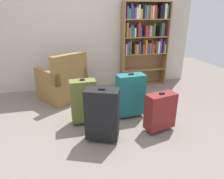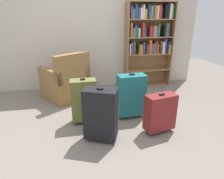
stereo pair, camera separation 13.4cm
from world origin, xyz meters
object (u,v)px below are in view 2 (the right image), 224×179
object	(u,v)px
suitcase_black	(101,114)
suitcase_dark_red	(160,112)
suitcase_olive	(84,100)
suitcase_teal	(131,95)
mug	(98,95)
bookshelf	(149,38)
armchair	(66,82)

from	to	relation	value
suitcase_black	suitcase_dark_red	world-z (taller)	suitcase_black
suitcase_black	suitcase_olive	distance (m)	0.52
suitcase_teal	suitcase_dark_red	world-z (taller)	suitcase_teal
mug	suitcase_black	distance (m)	1.45
suitcase_teal	suitcase_olive	size ratio (longest dim) A/B	1.03
bookshelf	armchair	size ratio (longest dim) A/B	1.83
armchair	suitcase_dark_red	size ratio (longest dim) A/B	1.70
suitcase_teal	suitcase_dark_red	xyz separation A→B (m)	(0.27, -0.49, -0.07)
bookshelf	armchair	world-z (taller)	bookshelf
bookshelf	suitcase_teal	xyz separation A→B (m)	(-0.76, -1.41, -0.69)
bookshelf	mug	bearing A→B (deg)	-155.79
armchair	suitcase_dark_red	bearing A→B (deg)	-48.64
suitcase_dark_red	bookshelf	bearing A→B (deg)	75.48
mug	suitcase_dark_red	xyz separation A→B (m)	(0.69, -1.37, 0.25)
suitcase_dark_red	suitcase_teal	bearing A→B (deg)	118.78
suitcase_teal	suitcase_olive	world-z (taller)	suitcase_teal
bookshelf	suitcase_olive	bearing A→B (deg)	-135.85
suitcase_olive	suitcase_dark_red	bearing A→B (deg)	-24.11
suitcase_teal	suitcase_black	world-z (taller)	suitcase_black
suitcase_olive	mug	bearing A→B (deg)	71.14
suitcase_black	bookshelf	bearing A→B (deg)	55.93
mug	suitcase_dark_red	size ratio (longest dim) A/B	0.21
suitcase_black	suitcase_dark_red	distance (m)	0.82
suitcase_teal	suitcase_black	xyz separation A→B (m)	(-0.55, -0.53, 0.00)
suitcase_teal	armchair	bearing A→B (deg)	136.37
suitcase_black	suitcase_olive	size ratio (longest dim) A/B	1.04
armchair	mug	distance (m)	0.66
suitcase_teal	suitcase_olive	bearing A→B (deg)	-176.63
armchair	suitcase_black	world-z (taller)	armchair
armchair	suitcase_dark_red	xyz separation A→B (m)	(1.28, -1.45, -0.02)
bookshelf	suitcase_olive	distance (m)	2.19
armchair	mug	size ratio (longest dim) A/B	8.10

